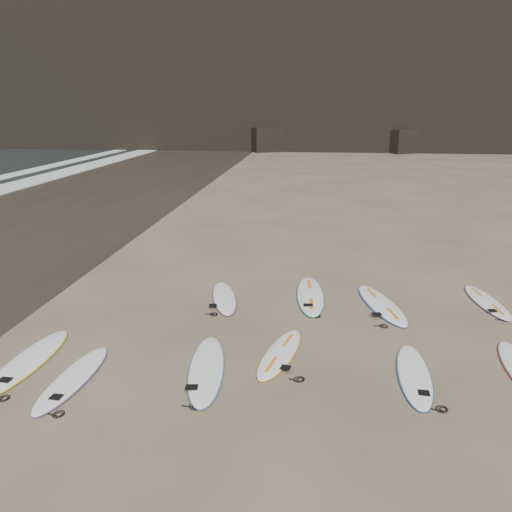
{
  "coord_description": "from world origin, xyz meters",
  "views": [
    {
      "loc": [
        -0.47,
        -8.73,
        4.72
      ],
      "look_at": [
        -1.72,
        1.79,
        1.5
      ],
      "focal_mm": 35.0,
      "sensor_mm": 36.0,
      "label": 1
    }
  ],
  "objects_px": {
    "surfboard_6": "(310,295)",
    "surfboard_7": "(381,304)",
    "surfboard_3": "(414,374)",
    "surfboard_8": "(487,302)",
    "surfboard_0": "(73,378)",
    "surfboard_1": "(206,368)",
    "surfboard_11": "(28,361)",
    "surfboard_5": "(224,297)",
    "surfboard_2": "(280,353)"
  },
  "relations": [
    {
      "from": "surfboard_6",
      "to": "surfboard_7",
      "type": "distance_m",
      "value": 1.78
    },
    {
      "from": "surfboard_0",
      "to": "surfboard_11",
      "type": "bearing_deg",
      "value": 160.66
    },
    {
      "from": "surfboard_0",
      "to": "surfboard_5",
      "type": "distance_m",
      "value": 4.6
    },
    {
      "from": "surfboard_2",
      "to": "surfboard_7",
      "type": "distance_m",
      "value": 3.61
    },
    {
      "from": "surfboard_1",
      "to": "surfboard_6",
      "type": "distance_m",
      "value": 4.37
    },
    {
      "from": "surfboard_2",
      "to": "surfboard_3",
      "type": "distance_m",
      "value": 2.53
    },
    {
      "from": "surfboard_3",
      "to": "surfboard_8",
      "type": "relative_size",
      "value": 1.01
    },
    {
      "from": "surfboard_1",
      "to": "surfboard_2",
      "type": "bearing_deg",
      "value": 22.36
    },
    {
      "from": "surfboard_2",
      "to": "surfboard_8",
      "type": "height_order",
      "value": "surfboard_8"
    },
    {
      "from": "surfboard_7",
      "to": "surfboard_0",
      "type": "bearing_deg",
      "value": -159.92
    },
    {
      "from": "surfboard_3",
      "to": "surfboard_8",
      "type": "xyz_separation_m",
      "value": [
        2.44,
        3.8,
        -0.0
      ]
    },
    {
      "from": "surfboard_5",
      "to": "surfboard_3",
      "type": "bearing_deg",
      "value": -53.76
    },
    {
      "from": "surfboard_6",
      "to": "surfboard_8",
      "type": "distance_m",
      "value": 4.36
    },
    {
      "from": "surfboard_3",
      "to": "surfboard_1",
      "type": "bearing_deg",
      "value": -172.89
    },
    {
      "from": "surfboard_3",
      "to": "surfboard_8",
      "type": "bearing_deg",
      "value": 60.94
    },
    {
      "from": "surfboard_3",
      "to": "surfboard_2",
      "type": "bearing_deg",
      "value": 171.49
    },
    {
      "from": "surfboard_5",
      "to": "surfboard_6",
      "type": "bearing_deg",
      "value": -4.13
    },
    {
      "from": "surfboard_11",
      "to": "surfboard_8",
      "type": "bearing_deg",
      "value": 25.52
    },
    {
      "from": "surfboard_2",
      "to": "surfboard_7",
      "type": "xyz_separation_m",
      "value": [
        2.29,
        2.79,
        0.01
      ]
    },
    {
      "from": "surfboard_8",
      "to": "surfboard_11",
      "type": "bearing_deg",
      "value": -163.66
    },
    {
      "from": "surfboard_3",
      "to": "surfboard_0",
      "type": "bearing_deg",
      "value": -168.59
    },
    {
      "from": "surfboard_0",
      "to": "surfboard_1",
      "type": "height_order",
      "value": "surfboard_1"
    },
    {
      "from": "surfboard_1",
      "to": "surfboard_11",
      "type": "height_order",
      "value": "surfboard_11"
    },
    {
      "from": "surfboard_8",
      "to": "surfboard_11",
      "type": "xyz_separation_m",
      "value": [
        -9.66,
        -4.16,
        0.01
      ]
    },
    {
      "from": "surfboard_0",
      "to": "surfboard_1",
      "type": "xyz_separation_m",
      "value": [
        2.3,
        0.6,
        0.0
      ]
    },
    {
      "from": "surfboard_1",
      "to": "surfboard_8",
      "type": "distance_m",
      "value": 7.41
    },
    {
      "from": "surfboard_0",
      "to": "surfboard_5",
      "type": "relative_size",
      "value": 1.04
    },
    {
      "from": "surfboard_8",
      "to": "surfboard_1",
      "type": "bearing_deg",
      "value": -153.99
    },
    {
      "from": "surfboard_8",
      "to": "surfboard_11",
      "type": "relative_size",
      "value": 0.86
    },
    {
      "from": "surfboard_0",
      "to": "surfboard_3",
      "type": "height_order",
      "value": "surfboard_0"
    },
    {
      "from": "surfboard_7",
      "to": "surfboard_8",
      "type": "xyz_separation_m",
      "value": [
        2.62,
        0.48,
        -0.01
      ]
    },
    {
      "from": "surfboard_0",
      "to": "surfboard_7",
      "type": "xyz_separation_m",
      "value": [
        5.9,
        4.15,
        0.01
      ]
    },
    {
      "from": "surfboard_5",
      "to": "surfboard_0",
      "type": "bearing_deg",
      "value": -130.44
    },
    {
      "from": "surfboard_6",
      "to": "surfboard_8",
      "type": "xyz_separation_m",
      "value": [
        4.36,
        0.08,
        -0.01
      ]
    },
    {
      "from": "surfboard_7",
      "to": "surfboard_6",
      "type": "bearing_deg",
      "value": 151.91
    },
    {
      "from": "surfboard_1",
      "to": "surfboard_6",
      "type": "height_order",
      "value": "surfboard_6"
    },
    {
      "from": "surfboard_7",
      "to": "surfboard_2",
      "type": "bearing_deg",
      "value": -144.43
    },
    {
      "from": "surfboard_7",
      "to": "surfboard_11",
      "type": "distance_m",
      "value": 7.95
    },
    {
      "from": "surfboard_3",
      "to": "surfboard_6",
      "type": "distance_m",
      "value": 4.19
    },
    {
      "from": "surfboard_2",
      "to": "surfboard_5",
      "type": "height_order",
      "value": "surfboard_5"
    },
    {
      "from": "surfboard_6",
      "to": "surfboard_3",
      "type": "bearing_deg",
      "value": -65.76
    },
    {
      "from": "surfboard_0",
      "to": "surfboard_2",
      "type": "bearing_deg",
      "value": 23.93
    },
    {
      "from": "surfboard_8",
      "to": "surfboard_11",
      "type": "distance_m",
      "value": 10.52
    },
    {
      "from": "surfboard_3",
      "to": "surfboard_7",
      "type": "height_order",
      "value": "surfboard_7"
    },
    {
      "from": "surfboard_2",
      "to": "surfboard_6",
      "type": "relative_size",
      "value": 0.81
    },
    {
      "from": "surfboard_5",
      "to": "surfboard_8",
      "type": "relative_size",
      "value": 0.98
    },
    {
      "from": "surfboard_2",
      "to": "surfboard_11",
      "type": "xyz_separation_m",
      "value": [
        -4.76,
        -0.89,
        0.01
      ]
    },
    {
      "from": "surfboard_0",
      "to": "surfboard_6",
      "type": "bearing_deg",
      "value": 50.81
    },
    {
      "from": "surfboard_5",
      "to": "surfboard_7",
      "type": "height_order",
      "value": "surfboard_7"
    },
    {
      "from": "surfboard_7",
      "to": "surfboard_8",
      "type": "height_order",
      "value": "surfboard_7"
    }
  ]
}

